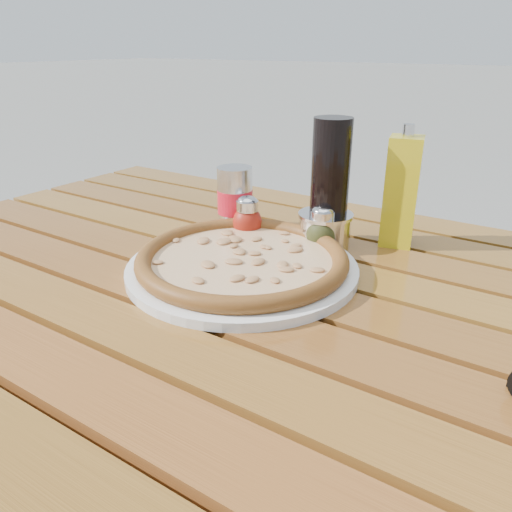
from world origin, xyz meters
The scene contains 9 objects.
table centered at (0.00, 0.00, 0.67)m, with size 1.40×0.90×0.75m.
plate centered at (-0.02, 0.01, 0.76)m, with size 0.36×0.36×0.01m, color white.
pizza centered at (-0.02, 0.01, 0.77)m, with size 0.39×0.39×0.03m.
pepper_shaker centered at (-0.10, 0.14, 0.79)m, with size 0.07×0.07×0.08m.
oregano_shaker centered at (0.04, 0.16, 0.79)m, with size 0.07×0.07×0.08m.
dark_bottle centered at (0.03, 0.20, 0.86)m, with size 0.07×0.07×0.22m, color black.
soda_can centered at (-0.15, 0.17, 0.81)m, with size 0.08×0.08×0.12m.
olive_oil_cruet centered at (0.14, 0.26, 0.85)m, with size 0.07×0.07×0.21m.
parmesan_tin centered at (0.04, 0.19, 0.78)m, with size 0.10×0.10×0.07m.
Camera 1 is at (0.39, -0.57, 1.08)m, focal length 35.00 mm.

